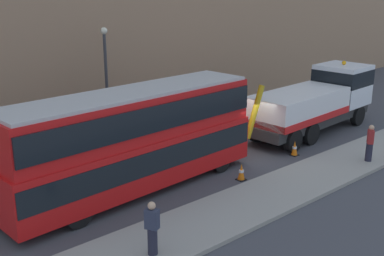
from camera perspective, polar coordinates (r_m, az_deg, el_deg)
ground_plane at (r=23.60m, az=5.75°, el=-2.99°), size 120.00×120.00×0.00m
near_kerb at (r=21.14m, az=14.11°, el=-5.63°), size 60.00×2.80×0.15m
recovery_tow_truck at (r=27.39m, az=14.56°, el=3.18°), size 10.21×3.17×3.67m
double_decker_bus at (r=18.79m, az=-6.91°, el=-1.07°), size 11.15×3.20×4.06m
pedestrian_onlooker at (r=14.57m, az=-4.74°, el=-11.84°), size 0.41×0.47×1.71m
pedestrian_bystander at (r=23.25m, az=20.36°, el=-1.74°), size 0.48×0.45×1.71m
traffic_cone_near_bus at (r=20.35m, az=5.88°, el=-5.26°), size 0.36×0.36×0.72m
traffic_cone_midway at (r=23.60m, az=12.08°, el=-2.42°), size 0.36×0.36×0.72m
street_lamp at (r=25.48m, az=-10.16°, el=6.40°), size 0.36×0.36×5.83m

